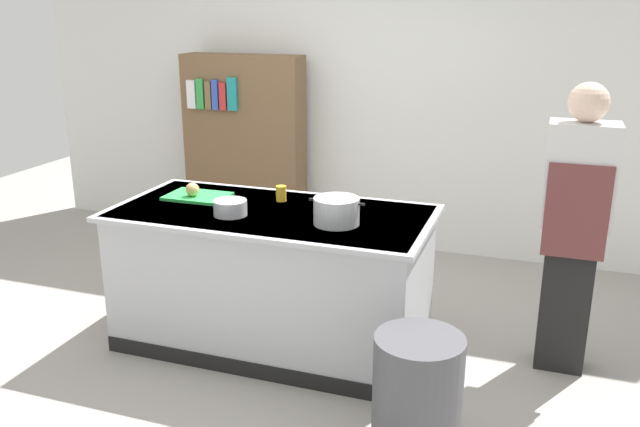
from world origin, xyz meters
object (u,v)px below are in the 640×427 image
object	(u,v)px
stock_pot	(336,211)
person_chef	(574,224)
trash_bin	(417,395)
onion	(192,190)
mixing_bowl	(230,208)
bookshelf	(245,150)
juice_cup	(281,193)

from	to	relation	value
stock_pot	person_chef	distance (m)	1.37
stock_pot	trash_bin	bearing A→B (deg)	-46.74
onion	trash_bin	distance (m)	2.00
mixing_bowl	person_chef	world-z (taller)	person_chef
bookshelf	stock_pot	bearing A→B (deg)	-51.96
onion	trash_bin	world-z (taller)	onion
person_chef	bookshelf	size ratio (longest dim) A/B	1.01
mixing_bowl	juice_cup	xyz separation A→B (m)	(0.17, 0.38, 0.00)
onion	mixing_bowl	xyz separation A→B (m)	(0.39, -0.23, -0.02)
juice_cup	bookshelf	distance (m)	1.87
stock_pot	bookshelf	distance (m)	2.43
juice_cup	onion	bearing A→B (deg)	-164.84
mixing_bowl	person_chef	bearing A→B (deg)	13.12
mixing_bowl	bookshelf	size ratio (longest dim) A/B	0.12
stock_pot	juice_cup	world-z (taller)	stock_pot
onion	mixing_bowl	bearing A→B (deg)	-30.69
onion	mixing_bowl	size ratio (longest dim) A/B	0.44
mixing_bowl	bookshelf	xyz separation A→B (m)	(-0.83, 1.96, -0.09)
stock_pot	juice_cup	bearing A→B (deg)	145.29
stock_pot	person_chef	size ratio (longest dim) A/B	0.19
onion	person_chef	bearing A→B (deg)	5.50
onion	juice_cup	distance (m)	0.58
onion	person_chef	size ratio (longest dim) A/B	0.05
trash_bin	person_chef	distance (m)	1.41
mixing_bowl	juice_cup	bearing A→B (deg)	65.56
bookshelf	mixing_bowl	bearing A→B (deg)	-66.89
juice_cup	stock_pot	bearing A→B (deg)	-34.71
trash_bin	person_chef	world-z (taller)	person_chef
onion	bookshelf	world-z (taller)	bookshelf
stock_pot	trash_bin	distance (m)	1.15
mixing_bowl	person_chef	size ratio (longest dim) A/B	0.12
stock_pot	mixing_bowl	distance (m)	0.66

